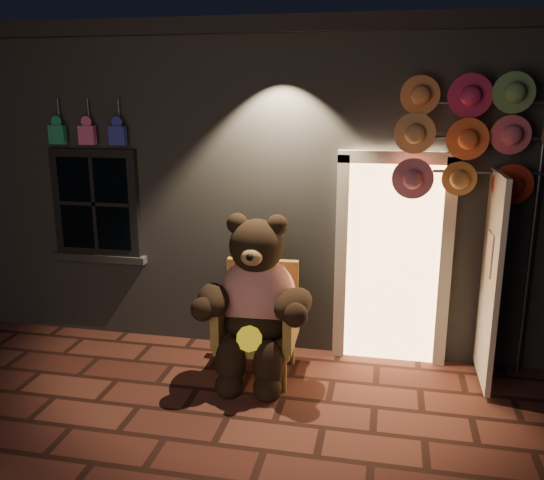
# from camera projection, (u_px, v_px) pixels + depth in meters

# --- Properties ---
(ground) EXTENTS (60.00, 60.00, 0.00)m
(ground) POSITION_uv_depth(u_px,v_px,m) (228.00, 417.00, 5.02)
(ground) COLOR brown
(ground) RESTS_ON ground
(shop_building) EXTENTS (7.30, 5.95, 3.51)m
(shop_building) POSITION_uv_depth(u_px,v_px,m) (301.00, 164.00, 8.37)
(shop_building) COLOR slate
(shop_building) RESTS_ON ground
(wicker_armchair) EXTENTS (0.79, 0.72, 1.11)m
(wicker_armchair) POSITION_uv_depth(u_px,v_px,m) (259.00, 319.00, 5.71)
(wicker_armchair) COLOR #AA8B42
(wicker_armchair) RESTS_ON ground
(teddy_bear) EXTENTS (1.22, 0.95, 1.67)m
(teddy_bear) POSITION_uv_depth(u_px,v_px,m) (256.00, 302.00, 5.52)
(teddy_bear) COLOR red
(teddy_bear) RESTS_ON ground
(hat_rack) EXTENTS (1.64, 0.22, 2.89)m
(hat_rack) POSITION_uv_depth(u_px,v_px,m) (484.00, 138.00, 5.23)
(hat_rack) COLOR #59595E
(hat_rack) RESTS_ON ground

